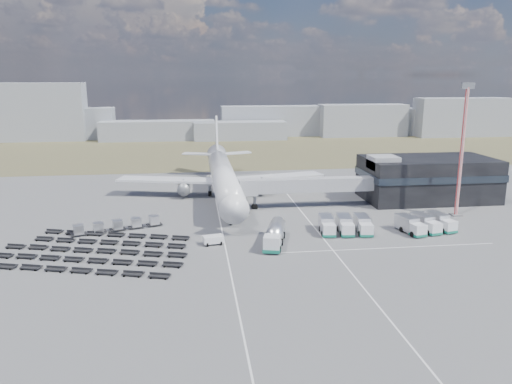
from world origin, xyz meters
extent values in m
plane|color=#565659|center=(0.00, 0.00, 0.00)|extent=(420.00, 420.00, 0.00)
cube|color=brown|center=(0.00, 110.00, 0.01)|extent=(420.00, 90.00, 0.01)
cube|color=silver|center=(-2.00, 5.00, 0.01)|extent=(0.25, 110.00, 0.01)
cube|color=silver|center=(16.00, 5.00, 0.01)|extent=(0.25, 110.00, 0.01)
cube|color=silver|center=(25.00, -8.00, 0.01)|extent=(40.00, 0.25, 0.01)
cube|color=black|center=(48.00, 24.00, 5.00)|extent=(30.00, 16.00, 10.00)
cube|color=#262D38|center=(48.00, 24.00, 6.20)|extent=(30.40, 16.40, 1.60)
cube|color=#939399|center=(36.00, 22.00, 9.50)|extent=(6.00, 6.00, 3.00)
cube|color=#939399|center=(18.10, 20.50, 5.10)|extent=(29.80, 3.00, 3.00)
cube|color=#939399|center=(4.70, 20.00, 5.10)|extent=(4.00, 3.60, 3.40)
cylinder|color=slate|center=(6.20, 20.50, 2.55)|extent=(0.70, 0.70, 5.10)
cylinder|color=black|center=(6.20, 20.50, 0.45)|extent=(1.40, 0.90, 1.40)
cylinder|color=silver|center=(0.00, 30.00, 5.30)|extent=(5.60, 48.00, 5.60)
cone|color=silver|center=(0.00, 3.50, 5.30)|extent=(5.60, 5.00, 5.60)
cone|color=silver|center=(0.00, 58.00, 6.10)|extent=(5.60, 8.00, 5.60)
cube|color=black|center=(0.00, 5.50, 6.10)|extent=(2.20, 2.00, 0.80)
cube|color=silver|center=(-13.00, 35.00, 4.10)|extent=(25.59, 11.38, 0.50)
cube|color=silver|center=(13.00, 35.00, 4.10)|extent=(25.59, 11.38, 0.50)
cylinder|color=slate|center=(-9.50, 33.00, 2.40)|extent=(3.00, 5.00, 3.00)
cylinder|color=slate|center=(9.50, 33.00, 2.40)|extent=(3.00, 5.00, 3.00)
cube|color=silver|center=(-5.50, 60.00, 6.50)|extent=(9.49, 5.63, 0.35)
cube|color=silver|center=(5.50, 60.00, 6.50)|extent=(9.49, 5.63, 0.35)
cube|color=silver|center=(0.00, 61.00, 11.80)|extent=(0.50, 9.06, 11.45)
cylinder|color=slate|center=(0.00, 9.00, 1.25)|extent=(0.50, 0.50, 2.50)
cylinder|color=slate|center=(-3.20, 34.00, 1.25)|extent=(0.60, 0.60, 2.50)
cylinder|color=slate|center=(3.20, 34.00, 1.25)|extent=(0.60, 0.60, 2.50)
cylinder|color=black|center=(0.00, 9.00, 0.50)|extent=(0.50, 1.20, 1.20)
cube|color=gray|center=(-73.50, 150.60, 12.85)|extent=(37.46, 12.00, 25.69)
cube|color=gray|center=(-53.83, 153.96, 7.14)|extent=(21.59, 12.00, 14.28)
cube|color=gray|center=(-22.54, 145.22, 4.39)|extent=(51.21, 12.00, 8.78)
cube|color=gray|center=(14.75, 142.58, 4.11)|extent=(42.09, 12.00, 8.22)
cube|color=gray|center=(33.13, 155.49, 7.18)|extent=(52.17, 12.00, 14.36)
cube|color=gray|center=(74.97, 148.62, 7.60)|extent=(41.74, 12.00, 15.20)
cube|color=gray|center=(95.75, 150.89, 6.47)|extent=(50.57, 12.00, 12.94)
cube|color=gray|center=(122.73, 142.20, 9.14)|extent=(45.74, 12.00, 18.29)
cube|color=silver|center=(5.54, -7.74, 1.64)|extent=(3.35, 3.35, 2.60)
cube|color=#147058|center=(5.54, -7.74, 0.62)|extent=(3.49, 3.49, 0.57)
cylinder|color=silver|center=(7.04, -2.39, 2.15)|extent=(5.01, 8.94, 2.83)
cube|color=slate|center=(7.04, -2.39, 0.85)|extent=(4.91, 8.91, 0.40)
cylinder|color=black|center=(6.58, -4.03, 0.57)|extent=(3.17, 1.99, 1.25)
cube|color=silver|center=(-4.00, -2.25, 0.78)|extent=(3.82, 2.60, 1.56)
cube|color=silver|center=(5.51, 36.04, 1.53)|extent=(2.58, 5.86, 2.69)
cube|color=#147058|center=(5.51, 36.04, 0.43)|extent=(2.68, 5.96, 0.43)
cube|color=silver|center=(17.20, -0.75, 1.31)|extent=(2.55, 2.46, 2.22)
cube|color=#147058|center=(17.20, -0.75, 0.45)|extent=(2.66, 2.57, 0.45)
cube|color=silver|center=(17.60, 2.75, 1.71)|extent=(2.92, 4.88, 2.62)
cube|color=silver|center=(20.61, -1.13, 1.31)|extent=(2.55, 2.46, 2.22)
cube|color=#147058|center=(20.61, -1.13, 0.45)|extent=(2.66, 2.57, 0.45)
cube|color=silver|center=(21.00, 2.37, 1.71)|extent=(2.92, 4.88, 2.62)
cube|color=silver|center=(24.01, -1.52, 1.31)|extent=(2.55, 2.46, 2.22)
cube|color=#147058|center=(24.01, -1.52, 0.45)|extent=(2.66, 2.57, 0.45)
cube|color=silver|center=(24.41, 1.99, 1.71)|extent=(2.92, 4.88, 2.62)
cube|color=silver|center=(33.48, -2.85, 1.31)|extent=(2.74, 2.66, 2.22)
cube|color=#147058|center=(33.48, -2.85, 0.45)|extent=(2.86, 2.78, 0.45)
cube|color=silver|center=(32.73, 0.61, 1.72)|extent=(3.35, 5.05, 2.62)
cube|color=silver|center=(36.83, -2.12, 1.31)|extent=(2.74, 2.66, 2.22)
cube|color=#147058|center=(36.83, -2.12, 0.45)|extent=(2.86, 2.78, 0.45)
cube|color=silver|center=(36.08, 1.33, 1.72)|extent=(3.35, 5.05, 2.62)
cube|color=silver|center=(40.18, -1.39, 1.31)|extent=(2.74, 2.66, 2.22)
cube|color=#147058|center=(40.18, -1.39, 0.45)|extent=(2.86, 2.78, 0.45)
cube|color=silver|center=(39.44, 2.06, 1.72)|extent=(3.35, 5.05, 2.62)
cube|color=black|center=(-28.43, 5.68, 0.33)|extent=(3.29, 2.59, 0.20)
cube|color=silver|center=(-28.43, 5.68, 1.27)|extent=(2.24, 2.24, 1.66)
cube|color=black|center=(-25.09, 6.81, 0.33)|extent=(3.29, 2.59, 0.20)
cube|color=silver|center=(-25.09, 6.81, 1.27)|extent=(2.24, 2.24, 1.66)
cube|color=black|center=(-21.74, 7.94, 0.33)|extent=(3.29, 2.59, 0.20)
cube|color=silver|center=(-21.74, 7.94, 1.27)|extent=(2.24, 2.24, 1.66)
cube|color=black|center=(-18.39, 9.07, 0.33)|extent=(3.29, 2.59, 0.20)
cube|color=silver|center=(-18.39, 9.07, 1.27)|extent=(2.24, 2.24, 1.66)
cube|color=black|center=(-15.04, 10.21, 0.33)|extent=(3.29, 2.59, 0.20)
cube|color=silver|center=(-15.04, 10.21, 1.27)|extent=(2.24, 2.24, 1.66)
cube|color=black|center=(-26.26, -11.89, 0.37)|extent=(31.98, 10.44, 0.74)
cube|color=black|center=(-25.08, -7.75, 0.37)|extent=(31.98, 10.44, 0.74)
cube|color=black|center=(-23.91, -3.61, 0.37)|extent=(31.98, 10.44, 0.74)
cube|color=black|center=(-22.73, 0.54, 0.37)|extent=(28.04, 9.32, 0.74)
cube|color=black|center=(-21.56, 4.68, 0.37)|extent=(28.04, 9.32, 0.74)
cylinder|color=red|center=(47.72, 9.69, 13.29)|extent=(0.74, 0.74, 26.57)
cube|color=slate|center=(47.72, 9.69, 26.89)|extent=(2.60, 0.90, 1.28)
cube|color=#565659|center=(47.72, 9.69, 0.16)|extent=(2.13, 2.13, 0.32)
camera|label=1|loc=(-7.16, -85.56, 28.96)|focal=35.00mm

